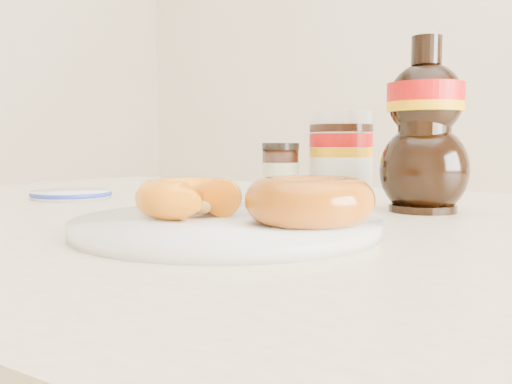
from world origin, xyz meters
The scene contains 8 objects.
dining_table centered at (0.00, 0.10, 0.67)m, with size 1.40×0.90×0.75m.
plate centered at (0.03, -0.04, 0.76)m, with size 0.29×0.29×0.01m.
donut_bitten centered at (-0.01, -0.05, 0.78)m, with size 0.10×0.10×0.04m, color orange.
donut_whole centered at (0.11, -0.03, 0.78)m, with size 0.11×0.11×0.04m, color #8B5109.
nutella_jar centered at (-0.01, 0.28, 0.82)m, with size 0.09×0.09×0.13m.
syrup_bottle centered at (0.13, 0.22, 0.86)m, with size 0.11×0.09×0.21m, color black, non-canonical shape.
dark_jar centered at (-0.07, 0.22, 0.79)m, with size 0.05×0.05×0.08m.
blue_rim_saucer centered at (-0.36, 0.09, 0.76)m, with size 0.12×0.12×0.01m.
Camera 1 is at (0.34, -0.47, 0.84)m, focal length 40.00 mm.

